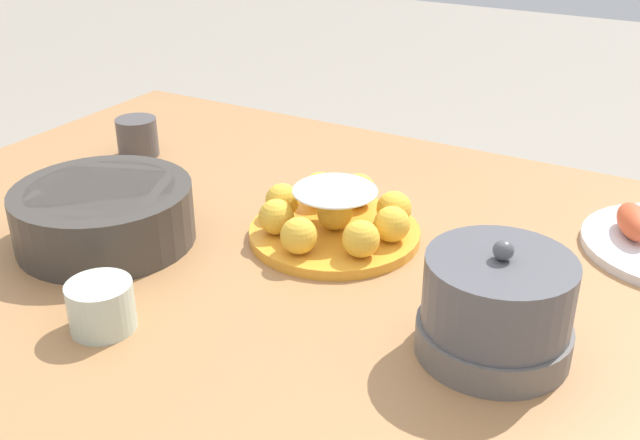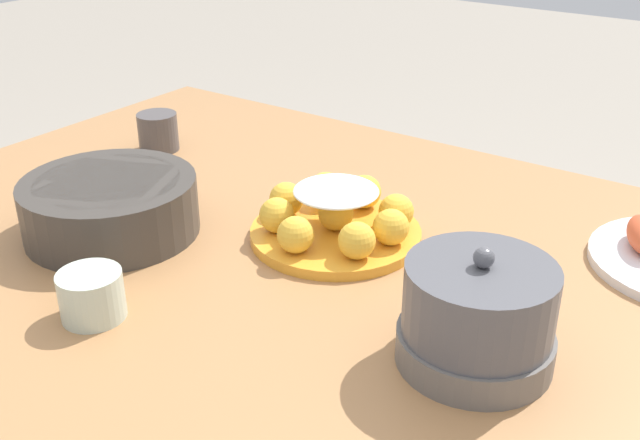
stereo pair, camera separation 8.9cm
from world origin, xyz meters
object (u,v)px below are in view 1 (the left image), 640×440
object	(u,v)px
serving_bowl	(104,213)
cup_near	(137,137)
warming_pot	(496,308)
dining_table	(306,299)
cup_far	(101,306)
cake_plate	(335,218)

from	to	relation	value
serving_bowl	cup_near	world-z (taller)	serving_bowl
serving_bowl	warming_pot	size ratio (longest dim) A/B	1.46
dining_table	cup_near	bearing A→B (deg)	-19.60
cup_far	cake_plate	bearing A→B (deg)	-110.63
cup_near	cup_far	bearing A→B (deg)	127.86
cup_near	warming_pot	world-z (taller)	warming_pot
cup_far	warming_pot	size ratio (longest dim) A/B	0.45
dining_table	serving_bowl	bearing A→B (deg)	24.24
serving_bowl	cup_near	xyz separation A→B (m)	(0.20, -0.29, -0.01)
dining_table	warming_pot	size ratio (longest dim) A/B	8.18
cup_near	serving_bowl	bearing A→B (deg)	124.45
cup_far	dining_table	bearing A→B (deg)	-111.08
cake_plate	warming_pot	bearing A→B (deg)	151.66
dining_table	warming_pot	bearing A→B (deg)	161.77
dining_table	warming_pot	distance (m)	0.37
cake_plate	serving_bowl	distance (m)	0.35
cake_plate	cup_near	size ratio (longest dim) A/B	3.37
dining_table	cake_plate	world-z (taller)	cake_plate
cup_near	warming_pot	xyz separation A→B (m)	(-0.80, 0.28, 0.02)
serving_bowl	cup_near	size ratio (longest dim) A/B	3.43
dining_table	serving_bowl	distance (m)	0.33
serving_bowl	cup_far	distance (m)	0.24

